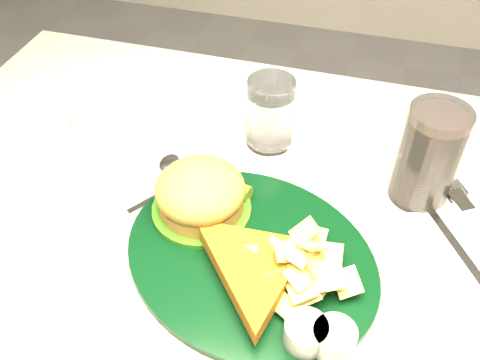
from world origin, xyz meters
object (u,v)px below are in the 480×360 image
object	(u,v)px
table	(258,347)
water_glass	(270,113)
cola_glass	(428,156)
fork_napkin	(456,241)
dinner_plate	(251,240)

from	to	relation	value
table	water_glass	xyz separation A→B (m)	(-0.03, 0.17, 0.43)
cola_glass	fork_napkin	world-z (taller)	cola_glass
water_glass	table	bearing A→B (deg)	-78.66
table	cola_glass	distance (m)	0.51
fork_napkin	cola_glass	bearing A→B (deg)	93.04
table	dinner_plate	distance (m)	0.42
dinner_plate	fork_napkin	size ratio (longest dim) A/B	1.91
table	fork_napkin	world-z (taller)	fork_napkin
dinner_plate	table	bearing A→B (deg)	115.70
dinner_plate	fork_napkin	distance (m)	0.29
cola_glass	fork_napkin	size ratio (longest dim) A/B	0.84
table	dinner_plate	bearing A→B (deg)	-89.03
table	fork_napkin	size ratio (longest dim) A/B	6.47
dinner_plate	cola_glass	xyz separation A→B (m)	(0.21, 0.19, 0.04)
fork_napkin	table	bearing A→B (deg)	153.71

